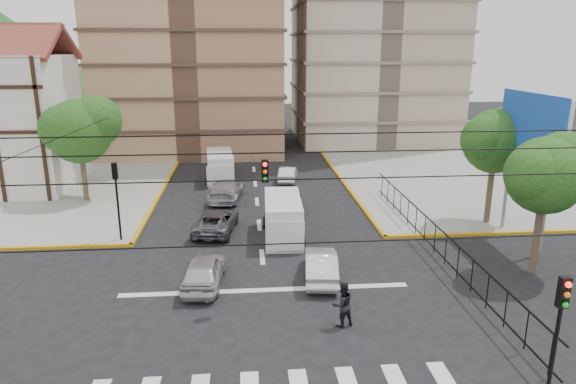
{
  "coord_description": "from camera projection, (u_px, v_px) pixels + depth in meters",
  "views": [
    {
      "loc": [
        -0.78,
        -19.81,
        10.54
      ],
      "look_at": [
        1.2,
        3.2,
        4.0
      ],
      "focal_mm": 32.0,
      "sensor_mm": 36.0,
      "label": 1
    }
  ],
  "objects": [
    {
      "name": "tree_park_c",
      "position": [
        497.0,
        138.0,
        30.28
      ],
      "size": [
        4.65,
        3.8,
        7.25
      ],
      "color": "#473828",
      "rests_on": "ground"
    },
    {
      "name": "pedestrian_crosswalk",
      "position": [
        342.0,
        304.0,
        19.9
      ],
      "size": [
        1.07,
        0.95,
        1.83
      ],
      "primitive_type": "imported",
      "rotation": [
        0.0,
        0.0,
        3.48
      ],
      "color": "black",
      "rests_on": "ground"
    },
    {
      "name": "park_fence",
      "position": [
        433.0,
        255.0,
        26.98
      ],
      "size": [
        0.1,
        22.5,
        1.66
      ],
      "primitive_type": null,
      "color": "black",
      "rests_on": "ground"
    },
    {
      "name": "car_grey_mid_left",
      "position": [
        216.0,
        221.0,
        30.25
      ],
      "size": [
        2.84,
        4.99,
        1.31
      ],
      "primitive_type": "imported",
      "rotation": [
        0.0,
        0.0,
        3.0
      ],
      "color": "#585960",
      "rests_on": "ground"
    },
    {
      "name": "stop_line",
      "position": [
        265.0,
        290.0,
        23.08
      ],
      "size": [
        13.0,
        0.4,
        0.01
      ],
      "primitive_type": "cube",
      "color": "silver",
      "rests_on": "ground"
    },
    {
      "name": "car_white_rear_right",
      "position": [
        288.0,
        174.0,
        41.57
      ],
      "size": [
        1.95,
        3.94,
        1.24
      ],
      "primitive_type": "imported",
      "rotation": [
        0.0,
        0.0,
        2.97
      ],
      "color": "silver",
      "rests_on": "ground"
    },
    {
      "name": "billboard",
      "position": [
        532.0,
        136.0,
        27.24
      ],
      "size": [
        0.36,
        6.2,
        8.1
      ],
      "color": "slate",
      "rests_on": "ground"
    },
    {
      "name": "tree_tudor",
      "position": [
        80.0,
        128.0,
        34.88
      ],
      "size": [
        5.39,
        4.4,
        7.43
      ],
      "color": "#473828",
      "rests_on": "ground"
    },
    {
      "name": "sidewalk_ne",
      "position": [
        495.0,
        177.0,
        42.73
      ],
      "size": [
        26.0,
        26.0,
        0.15
      ],
      "primitive_type": "cube",
      "color": "gray",
      "rests_on": "ground"
    },
    {
      "name": "car_silver_front_left",
      "position": [
        204.0,
        271.0,
        23.36
      ],
      "size": [
        2.0,
        4.29,
        1.42
      ],
      "primitive_type": "imported",
      "rotation": [
        0.0,
        0.0,
        3.06
      ],
      "color": "silver",
      "rests_on": "ground"
    },
    {
      "name": "car_white_front_right",
      "position": [
        321.0,
        265.0,
        24.06
      ],
      "size": [
        1.91,
        4.32,
        1.38
      ],
      "primitive_type": "imported",
      "rotation": [
        0.0,
        0.0,
        3.03
      ],
      "color": "silver",
      "rests_on": "ground"
    },
    {
      "name": "ground",
      "position": [
        267.0,
        303.0,
        21.93
      ],
      "size": [
        160.0,
        160.0,
        0.0
      ],
      "primitive_type": "plane",
      "color": "black",
      "rests_on": "ground"
    },
    {
      "name": "traffic_light_hanging",
      "position": [
        267.0,
        181.0,
        18.37
      ],
      "size": [
        18.0,
        9.12,
        0.92
      ],
      "color": "black",
      "rests_on": "ground"
    },
    {
      "name": "van_left_lane",
      "position": [
        220.0,
        168.0,
        41.45
      ],
      "size": [
        2.4,
        5.28,
        2.32
      ],
      "rotation": [
        0.0,
        0.0,
        0.08
      ],
      "color": "silver",
      "rests_on": "ground"
    },
    {
      "name": "tree_park_a",
      "position": [
        547.0,
        172.0,
        23.57
      ],
      "size": [
        4.41,
        3.6,
        6.83
      ],
      "color": "#473828",
      "rests_on": "ground"
    },
    {
      "name": "van_right_lane",
      "position": [
        283.0,
        220.0,
        28.97
      ],
      "size": [
        2.2,
        5.21,
        2.32
      ],
      "rotation": [
        0.0,
        0.0,
        -0.04
      ],
      "color": "silver",
      "rests_on": "ground"
    },
    {
      "name": "car_darkgrey_mid_right",
      "position": [
        290.0,
        200.0,
        34.49
      ],
      "size": [
        2.03,
        4.02,
        1.31
      ],
      "primitive_type": "imported",
      "rotation": [
        0.0,
        0.0,
        3.01
      ],
      "color": "#28282B",
      "rests_on": "ground"
    },
    {
      "name": "car_silver_rear_left",
      "position": [
        226.0,
        190.0,
        36.53
      ],
      "size": [
        2.68,
        5.35,
        1.49
      ],
      "primitive_type": "imported",
      "rotation": [
        0.0,
        0.0,
        3.02
      ],
      "color": "#B3B4B8",
      "rests_on": "ground"
    },
    {
      "name": "traffic_light_se",
      "position": [
        558.0,
        324.0,
        14.25
      ],
      "size": [
        0.28,
        0.22,
        4.4
      ],
      "color": "black",
      "rests_on": "ground"
    },
    {
      "name": "traffic_light_nw",
      "position": [
        116.0,
        189.0,
        27.92
      ],
      "size": [
        0.28,
        0.22,
        4.4
      ],
      "color": "black",
      "rests_on": "ground"
    }
  ]
}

